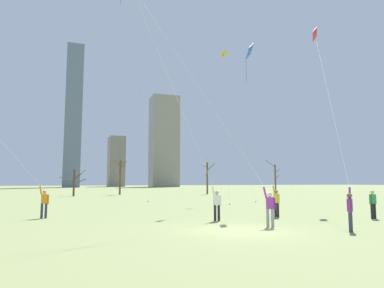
% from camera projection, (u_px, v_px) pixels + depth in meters
% --- Properties ---
extents(ground_plane, '(400.00, 400.00, 0.00)m').
position_uv_depth(ground_plane, '(239.00, 230.00, 15.08)').
color(ground_plane, '#848E56').
extents(kite_flyer_midfield_center_orange, '(10.29, 3.35, 20.49)m').
position_uv_depth(kite_flyer_midfield_center_orange, '(192.00, 141.00, 18.06)').
color(kite_flyer_midfield_center_orange, black).
rests_on(kite_flyer_midfield_center_orange, ground).
extents(kite_flyer_foreground_left_blue, '(0.91, 4.40, 12.19)m').
position_uv_depth(kite_flyer_foreground_left_blue, '(270.00, 164.00, 21.68)').
color(kite_flyer_foreground_left_blue, black).
rests_on(kite_flyer_foreground_left_blue, ground).
extents(kite_flyer_foreground_right_red, '(9.41, 12.69, 15.65)m').
position_uv_depth(kite_flyer_foreground_right_red, '(337.00, 143.00, 18.31)').
color(kite_flyer_foreground_right_red, '#33384C').
rests_on(kite_flyer_foreground_right_red, ground).
extents(kite_flyer_midfield_right_pink, '(12.19, 1.86, 15.31)m').
position_uv_depth(kite_flyer_midfield_right_pink, '(21.00, 174.00, 20.06)').
color(kite_flyer_midfield_right_pink, '#33384C').
rests_on(kite_flyer_midfield_right_pink, ground).
extents(kite_flyer_midfield_left_purple, '(6.97, 4.73, 14.08)m').
position_uv_depth(kite_flyer_midfield_left_purple, '(242.00, 163.00, 16.65)').
color(kite_flyer_midfield_left_purple, gray).
rests_on(kite_flyer_midfield_left_purple, ground).
extents(bystander_strolling_midfield, '(0.51, 0.22, 1.62)m').
position_uv_depth(bystander_strolling_midfield, '(373.00, 203.00, 19.90)').
color(bystander_strolling_midfield, black).
rests_on(bystander_strolling_midfield, ground).
extents(distant_kite_drifting_left_yellow, '(2.48, 3.27, 17.17)m').
position_uv_depth(distant_kite_drifting_left_yellow, '(226.00, 63.00, 39.32)').
color(distant_kite_drifting_left_yellow, yellow).
rests_on(distant_kite_drifting_left_yellow, ground).
extents(bare_tree_right_of_center, '(1.67, 2.53, 5.47)m').
position_uv_depth(bare_tree_right_of_center, '(207.00, 177.00, 59.95)').
color(bare_tree_right_of_center, brown).
rests_on(bare_tree_right_of_center, ground).
extents(bare_tree_center, '(3.76, 1.50, 3.93)m').
position_uv_depth(bare_tree_center, '(74.00, 181.00, 51.36)').
color(bare_tree_center, '#4C3828').
rests_on(bare_tree_center, ground).
extents(bare_tree_far_right_edge, '(2.02, 1.89, 5.70)m').
position_uv_depth(bare_tree_far_right_edge, '(120.00, 175.00, 57.15)').
color(bare_tree_far_right_edge, brown).
rests_on(bare_tree_far_right_edge, ground).
extents(bare_tree_left_of_center, '(2.60, 1.37, 5.98)m').
position_uv_depth(bare_tree_left_of_center, '(275.00, 178.00, 62.11)').
color(bare_tree_left_of_center, brown).
rests_on(bare_tree_left_of_center, ground).
extents(skyline_slender_spire, '(6.88, 10.96, 22.55)m').
position_uv_depth(skyline_slender_spire, '(116.00, 162.00, 158.67)').
color(skyline_slender_spire, gray).
rests_on(skyline_slender_spire, ground).
extents(skyline_wide_slab, '(11.57, 9.77, 39.20)m').
position_uv_depth(skyline_wide_slab, '(164.00, 141.00, 150.94)').
color(skyline_wide_slab, gray).
rests_on(skyline_wide_slab, ground).
extents(skyline_short_annex, '(6.39, 10.14, 56.69)m').
position_uv_depth(skyline_short_annex, '(73.00, 116.00, 139.05)').
color(skyline_short_annex, slate).
rests_on(skyline_short_annex, ground).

